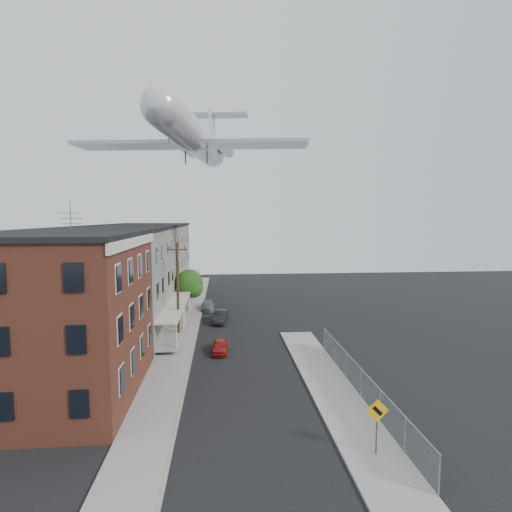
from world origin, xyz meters
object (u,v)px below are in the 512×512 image
at_px(car_near, 220,346).
at_px(street_tree, 190,284).
at_px(warning_sign, 377,418).
at_px(car_far, 208,306).
at_px(utility_pole, 178,289).
at_px(car_mid, 220,317).
at_px(airplane, 195,138).

bearing_deg(car_near, street_tree, 106.61).
xyz_separation_m(warning_sign, car_far, (-8.96, 30.65, -1.35)).
relative_size(warning_sign, car_far, 0.76).
relative_size(street_tree, car_far, 1.42).
distance_m(utility_pole, street_tree, 10.00).
distance_m(utility_pole, car_mid, 7.94).
relative_size(utility_pole, street_tree, 1.73).
height_order(utility_pole, airplane, airplane).
bearing_deg(car_mid, car_far, 112.26).
xyz_separation_m(car_far, airplane, (-0.82, -6.02, 18.66)).
height_order(street_tree, car_near, street_tree).
xyz_separation_m(car_near, car_mid, (0.00, 9.56, 0.09)).
bearing_deg(airplane, car_mid, 1.45).
xyz_separation_m(warning_sign, street_tree, (-10.87, 28.95, 1.57)).
bearing_deg(street_tree, car_far, 41.66).
distance_m(utility_pole, airplane, 15.63).
relative_size(warning_sign, airplane, 0.11).
relative_size(street_tree, car_mid, 1.36).
bearing_deg(car_near, car_far, 98.23).
relative_size(car_mid, car_far, 1.04).
distance_m(car_near, car_mid, 9.56).
relative_size(utility_pole, car_mid, 2.36).
xyz_separation_m(car_mid, car_far, (-1.56, 5.96, -0.10)).
height_order(car_near, airplane, airplane).
relative_size(warning_sign, car_near, 0.89).
relative_size(warning_sign, street_tree, 0.54).
height_order(warning_sign, car_mid, warning_sign).
relative_size(car_mid, airplane, 0.15).
bearing_deg(warning_sign, car_mid, 106.68).
bearing_deg(car_mid, warning_sign, -65.72).
bearing_deg(car_far, utility_pole, -103.37).
relative_size(car_near, car_far, 0.86).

